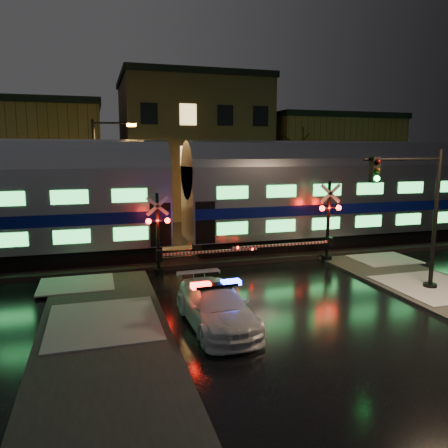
{
  "coord_description": "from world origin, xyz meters",
  "views": [
    {
      "loc": [
        -6.56,
        -17.04,
        5.62
      ],
      "look_at": [
        -0.78,
        2.5,
        2.2
      ],
      "focal_mm": 35.0,
      "sensor_mm": 36.0,
      "label": 1
    }
  ],
  "objects_px": {
    "police_car": "(216,306)",
    "crossing_signal_right": "(322,229)",
    "traffic_light": "(417,218)",
    "streetlight": "(100,175)",
    "crossing_signal_left": "(166,242)"
  },
  "relations": [
    {
      "from": "police_car",
      "to": "crossing_signal_left",
      "type": "bearing_deg",
      "value": 93.1
    },
    {
      "from": "police_car",
      "to": "crossing_signal_right",
      "type": "distance_m",
      "value": 9.8
    },
    {
      "from": "crossing_signal_left",
      "to": "traffic_light",
      "type": "height_order",
      "value": "traffic_light"
    },
    {
      "from": "crossing_signal_right",
      "to": "streetlight",
      "type": "xyz_separation_m",
      "value": [
        -10.61,
        6.69,
        2.53
      ]
    },
    {
      "from": "streetlight",
      "to": "traffic_light",
      "type": "bearing_deg",
      "value": -45.77
    },
    {
      "from": "crossing_signal_right",
      "to": "streetlight",
      "type": "height_order",
      "value": "streetlight"
    },
    {
      "from": "crossing_signal_right",
      "to": "traffic_light",
      "type": "xyz_separation_m",
      "value": [
        1.12,
        -5.35,
        1.31
      ]
    },
    {
      "from": "traffic_light",
      "to": "streetlight",
      "type": "xyz_separation_m",
      "value": [
        -11.73,
        12.05,
        1.22
      ]
    },
    {
      "from": "police_car",
      "to": "traffic_light",
      "type": "bearing_deg",
      "value": 5.1
    },
    {
      "from": "police_car",
      "to": "streetlight",
      "type": "xyz_separation_m",
      "value": [
        -3.27,
        13.11,
        3.56
      ]
    },
    {
      "from": "crossing_signal_right",
      "to": "crossing_signal_left",
      "type": "distance_m",
      "value": 7.92
    },
    {
      "from": "crossing_signal_left",
      "to": "traffic_light",
      "type": "xyz_separation_m",
      "value": [
        9.04,
        -5.34,
        1.48
      ]
    },
    {
      "from": "crossing_signal_left",
      "to": "traffic_light",
      "type": "relative_size",
      "value": 0.93
    },
    {
      "from": "police_car",
      "to": "crossing_signal_left",
      "type": "height_order",
      "value": "crossing_signal_left"
    },
    {
      "from": "traffic_light",
      "to": "streetlight",
      "type": "relative_size",
      "value": 0.77
    }
  ]
}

